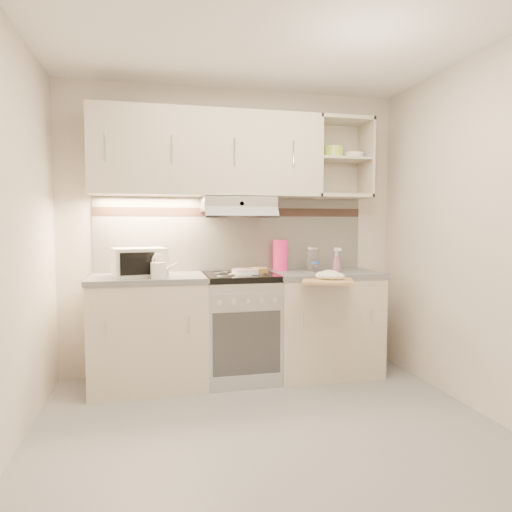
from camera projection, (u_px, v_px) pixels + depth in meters
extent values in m
plane|color=gray|center=(273.00, 437.00, 2.81)|extent=(3.00, 3.00, 0.00)
cube|color=beige|center=(234.00, 231.00, 4.09)|extent=(3.00, 0.04, 2.50)
cube|color=beige|center=(395.00, 245.00, 1.36)|extent=(3.00, 0.04, 2.50)
cube|color=beige|center=(490.00, 234.00, 3.05)|extent=(0.04, 2.80, 2.50)
cube|color=white|center=(275.00, 19.00, 2.64)|extent=(3.00, 2.80, 0.04)
cube|color=silver|center=(234.00, 235.00, 4.08)|extent=(2.40, 0.02, 0.64)
cube|color=#35231D|center=(234.00, 212.00, 4.06)|extent=(2.40, 0.01, 0.08)
cube|color=beige|center=(207.00, 154.00, 3.82)|extent=(1.90, 0.34, 0.70)
cube|color=beige|center=(341.00, 159.00, 4.08)|extent=(0.50, 0.34, 0.70)
cylinder|color=#AED150|center=(333.00, 153.00, 4.06)|extent=(0.19, 0.19, 0.10)
cylinder|color=white|center=(353.00, 156.00, 4.11)|extent=(0.18, 0.18, 0.06)
cube|color=#B7B7BC|center=(237.00, 204.00, 3.88)|extent=(0.60, 0.40, 0.12)
cube|color=beige|center=(149.00, 333.00, 3.69)|extent=(0.90, 0.60, 0.86)
cube|color=slate|center=(148.00, 278.00, 3.65)|extent=(0.92, 0.62, 0.04)
cube|color=beige|center=(324.00, 324.00, 4.02)|extent=(0.90, 0.60, 0.86)
cube|color=slate|center=(324.00, 274.00, 3.98)|extent=(0.92, 0.62, 0.04)
cube|color=#B7B7BC|center=(240.00, 329.00, 3.85)|extent=(0.60, 0.58, 0.85)
cube|color=black|center=(240.00, 276.00, 3.82)|extent=(0.60, 0.60, 0.05)
cube|color=silver|center=(139.00, 262.00, 3.62)|extent=(0.45, 0.37, 0.22)
cube|color=black|center=(139.00, 264.00, 3.48)|extent=(0.26, 0.07, 0.17)
cylinder|color=silver|center=(158.00, 271.00, 3.45)|extent=(0.11, 0.11, 0.12)
cone|color=silver|center=(169.00, 268.00, 3.50)|extent=(0.16, 0.09, 0.10)
torus|color=silver|center=(158.00, 260.00, 3.45)|extent=(0.10, 0.05, 0.10)
cylinder|color=white|center=(245.00, 273.00, 3.77)|extent=(0.22, 0.22, 0.01)
cylinder|color=white|center=(245.00, 272.00, 3.77)|extent=(0.22, 0.22, 0.01)
cylinder|color=white|center=(245.00, 270.00, 3.77)|extent=(0.22, 0.22, 0.01)
cube|color=silver|center=(245.00, 269.00, 3.77)|extent=(0.14, 0.07, 0.01)
cylinder|color=#AD6641|center=(258.00, 270.00, 3.86)|extent=(0.17, 0.17, 0.04)
cylinder|color=#FF2678|center=(281.00, 255.00, 4.08)|extent=(0.14, 0.14, 0.27)
cube|color=#FF2678|center=(287.00, 251.00, 4.11)|extent=(0.03, 0.04, 0.11)
cylinder|color=silver|center=(313.00, 260.00, 4.03)|extent=(0.11, 0.11, 0.19)
cylinder|color=#B7B7BC|center=(313.00, 248.00, 4.02)|extent=(0.11, 0.11, 0.02)
cylinder|color=silver|center=(315.00, 268.00, 3.93)|extent=(0.06, 0.06, 0.07)
cylinder|color=blue|center=(315.00, 263.00, 3.92)|extent=(0.06, 0.06, 0.02)
cone|color=#FF9DC5|center=(337.00, 264.00, 3.93)|extent=(0.09, 0.09, 0.14)
cube|color=#A68E4C|center=(327.00, 281.00, 3.55)|extent=(0.48, 0.46, 0.02)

